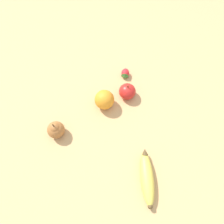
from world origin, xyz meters
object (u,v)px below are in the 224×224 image
object	(u,v)px
pear	(56,129)
apple	(127,91)
orange	(104,100)
banana	(147,178)
strawberry	(125,74)

from	to	relation	value
pear	apple	xyz separation A→B (m)	(-0.32, 0.02, -0.01)
pear	apple	size ratio (longest dim) A/B	1.10
orange	pear	distance (m)	0.22
banana	strawberry	world-z (taller)	banana
banana	pear	distance (m)	0.38
banana	orange	bearing A→B (deg)	24.42
apple	strawberry	bearing A→B (deg)	-122.24
banana	orange	distance (m)	0.34
pear	apple	world-z (taller)	pear
banana	apple	world-z (taller)	apple
pear	strawberry	bearing A→B (deg)	-170.24
strawberry	apple	distance (m)	0.10
banana	pear	bearing A→B (deg)	59.82
pear	strawberry	xyz separation A→B (m)	(-0.38, -0.06, -0.02)
orange	pear	size ratio (longest dim) A/B	0.95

